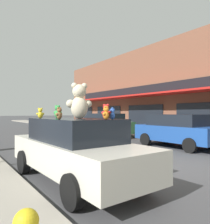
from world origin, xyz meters
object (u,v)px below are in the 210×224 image
(teddy_bear_orange, at_px, (106,113))
(parked_car_far_center, at_px, (177,130))
(plush_art_car, at_px, (74,148))
(teddy_bear_red, at_px, (106,112))
(parked_car_far_right, at_px, (106,124))
(teddy_bear_green, at_px, (57,112))
(teddy_bear_brown, at_px, (59,113))
(teddy_bear_blue, at_px, (112,114))
(teddy_bear_yellow, at_px, (40,113))
(teddy_bear_giant, at_px, (79,101))

(teddy_bear_orange, height_order, parked_car_far_center, teddy_bear_orange)
(plush_art_car, height_order, parked_car_far_center, parked_car_far_center)
(plush_art_car, height_order, teddy_bear_red, teddy_bear_red)
(teddy_bear_orange, bearing_deg, parked_car_far_right, -152.30)
(plush_art_car, relative_size, teddy_bear_green, 12.86)
(teddy_bear_green, relative_size, parked_car_far_right, 0.08)
(teddy_bear_brown, relative_size, teddy_bear_green, 0.75)
(plush_art_car, height_order, parked_car_far_right, parked_car_far_right)
(plush_art_car, relative_size, parked_car_far_center, 1.12)
(teddy_bear_orange, relative_size, parked_car_far_center, 0.07)
(teddy_bear_orange, relative_size, teddy_bear_green, 0.80)
(teddy_bear_blue, distance_m, teddy_bear_yellow, 2.14)
(teddy_bear_brown, height_order, teddy_bear_orange, teddy_bear_orange)
(teddy_bear_giant, distance_m, teddy_bear_blue, 1.08)
(teddy_bear_brown, bearing_deg, teddy_bear_green, -138.48)
(teddy_bear_orange, height_order, parked_car_far_right, teddy_bear_orange)
(teddy_bear_brown, bearing_deg, teddy_bear_yellow, -116.80)
(teddy_bear_blue, xyz_separation_m, parked_car_far_right, (6.30, 9.19, -0.83))
(plush_art_car, relative_size, teddy_bear_orange, 16.08)
(teddy_bear_brown, distance_m, teddy_bear_green, 1.36)
(teddy_bear_red, xyz_separation_m, teddy_bear_green, (-0.40, 1.81, 0.01))
(parked_car_far_right, bearing_deg, parked_car_far_center, -90.00)
(teddy_bear_green, distance_m, parked_car_far_center, 6.94)
(plush_art_car, height_order, teddy_bear_giant, teddy_bear_giant)
(teddy_bear_brown, height_order, teddy_bear_green, teddy_bear_green)
(plush_art_car, distance_m, teddy_bear_brown, 1.16)
(teddy_bear_brown, bearing_deg, parked_car_far_center, 170.36)
(teddy_bear_red, xyz_separation_m, teddy_bear_brown, (-0.89, 0.54, -0.04))
(teddy_bear_yellow, bearing_deg, teddy_bear_red, 128.47)
(teddy_bear_red, height_order, parked_car_far_right, teddy_bear_red)
(teddy_bear_orange, xyz_separation_m, teddy_bear_yellow, (-0.79, 1.93, -0.00))
(parked_car_far_center, bearing_deg, teddy_bear_giant, -163.16)
(teddy_bear_red, bearing_deg, teddy_bear_yellow, 3.62)
(teddy_bear_blue, bearing_deg, teddy_bear_yellow, -108.05)
(parked_car_far_center, bearing_deg, teddy_bear_blue, -154.63)
(teddy_bear_orange, distance_m, teddy_bear_green, 1.99)
(plush_art_car, xyz_separation_m, teddy_bear_brown, (-0.60, -0.44, 0.89))
(teddy_bear_brown, relative_size, parked_car_far_right, 0.06)
(plush_art_car, distance_m, teddy_bear_blue, 1.46)
(teddy_bear_brown, bearing_deg, teddy_bear_giant, 178.59)
(teddy_bear_brown, bearing_deg, parked_car_far_right, -157.86)
(plush_art_car, bearing_deg, teddy_bear_orange, -82.67)
(parked_car_far_right, bearing_deg, teddy_bear_red, -125.16)
(teddy_bear_green, xyz_separation_m, teddy_bear_yellow, (-0.50, -0.03, -0.04))
(teddy_bear_brown, xyz_separation_m, parked_car_far_center, (7.29, 2.33, -0.84))
(teddy_bear_brown, height_order, teddy_bear_yellow, teddy_bear_yellow)
(teddy_bear_giant, bearing_deg, teddy_bear_yellow, -33.04)
(teddy_bear_brown, distance_m, teddy_bear_yellow, 1.24)
(teddy_bear_orange, xyz_separation_m, parked_car_far_center, (6.51, 3.03, -0.84))
(teddy_bear_brown, distance_m, parked_car_far_center, 7.70)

